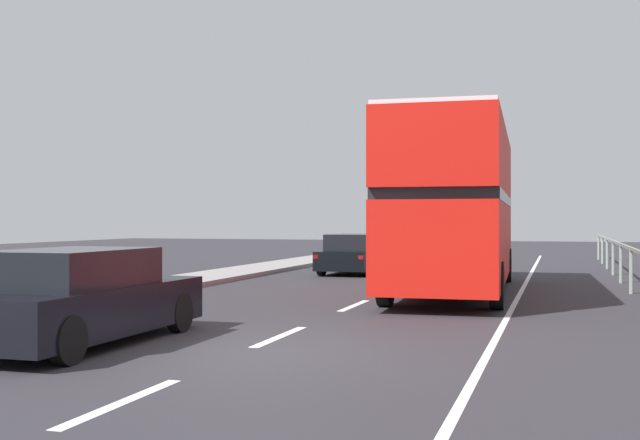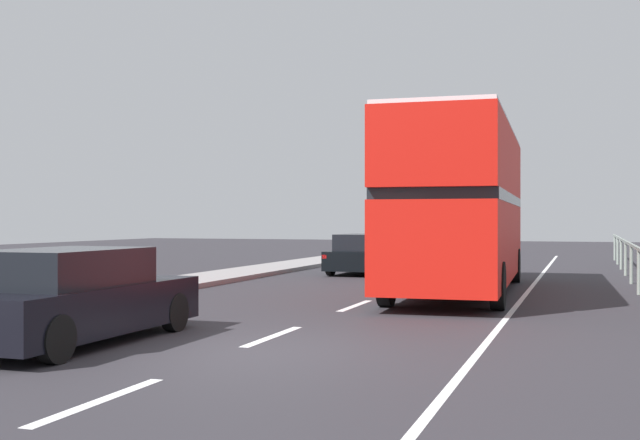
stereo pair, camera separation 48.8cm
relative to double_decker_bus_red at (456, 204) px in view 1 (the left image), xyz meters
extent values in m
cube|color=#2C292F|center=(-1.71, -9.86, -2.31)|extent=(73.43, 120.00, 0.10)
cube|color=silver|center=(-1.71, -13.24, -2.26)|extent=(0.16, 2.29, 0.01)
cube|color=silver|center=(-1.71, -8.50, -2.26)|extent=(0.16, 2.29, 0.01)
cube|color=silver|center=(-1.71, -3.77, -2.26)|extent=(0.16, 2.29, 0.01)
cube|color=silver|center=(-1.71, 0.97, -2.26)|extent=(0.16, 2.29, 0.01)
cube|color=silver|center=(-1.71, 5.70, -2.26)|extent=(0.16, 2.29, 0.01)
cube|color=silver|center=(-1.71, 10.44, -2.26)|extent=(0.16, 2.29, 0.01)
cube|color=silver|center=(-1.71, 15.17, -2.26)|extent=(0.16, 2.29, 0.01)
cube|color=silver|center=(-1.71, 19.91, -2.26)|extent=(0.16, 2.29, 0.01)
cube|color=silver|center=(1.59, -0.86, -2.26)|extent=(0.12, 46.00, 0.01)
cube|color=gray|center=(4.26, -0.86, -1.13)|extent=(0.08, 42.00, 0.08)
cylinder|color=gray|center=(4.26, 0.89, -1.69)|extent=(0.10, 0.10, 1.13)
cylinder|color=gray|center=(4.26, 4.39, -1.69)|extent=(0.10, 0.10, 1.13)
cylinder|color=gray|center=(4.26, 7.89, -1.69)|extent=(0.10, 0.10, 1.13)
cylinder|color=gray|center=(4.26, 11.39, -1.69)|extent=(0.10, 0.10, 1.13)
cylinder|color=gray|center=(4.26, 14.89, -1.69)|extent=(0.10, 0.10, 1.13)
cylinder|color=gray|center=(4.26, 18.39, -1.69)|extent=(0.10, 0.10, 1.13)
cube|color=red|center=(0.00, -0.01, -0.96)|extent=(2.93, 10.63, 1.91)
cube|color=black|center=(0.00, -0.01, 0.11)|extent=(2.93, 10.21, 0.24)
cube|color=red|center=(0.00, -0.01, 1.04)|extent=(2.93, 10.63, 1.62)
cube|color=silver|center=(0.00, -0.01, 1.90)|extent=(2.87, 10.42, 0.10)
cube|color=black|center=(-0.20, 5.24, -0.86)|extent=(2.28, 0.12, 1.33)
cube|color=yellow|center=(-0.20, 5.24, 1.45)|extent=(1.52, 0.10, 0.28)
cylinder|color=black|center=(-1.31, 3.82, -1.76)|extent=(0.32, 1.01, 1.00)
cylinder|color=black|center=(1.02, 3.91, -1.76)|extent=(0.32, 1.01, 1.00)
cylinder|color=black|center=(-1.03, -3.72, -1.76)|extent=(0.32, 1.01, 1.00)
cylinder|color=black|center=(1.30, -3.63, -1.76)|extent=(0.32, 1.01, 1.00)
cube|color=black|center=(-4.30, -10.07, -1.73)|extent=(1.85, 4.54, 0.70)
cube|color=black|center=(-4.30, -10.30, -1.11)|extent=(1.62, 2.50, 0.55)
cube|color=red|center=(-3.48, -12.30, -1.56)|extent=(0.16, 0.06, 0.12)
cylinder|color=black|center=(-5.14, -8.51, -1.94)|extent=(0.20, 0.64, 0.64)
cylinder|color=black|center=(-3.48, -8.50, -1.94)|extent=(0.20, 0.64, 0.64)
cylinder|color=black|center=(-3.46, -11.63, -1.94)|extent=(0.20, 0.64, 0.64)
cube|color=black|center=(-4.25, 6.43, -1.76)|extent=(1.79, 4.52, 0.64)
cube|color=black|center=(-4.25, 6.20, -1.17)|extent=(1.55, 2.49, 0.55)
cube|color=red|center=(-5.04, 4.22, -1.60)|extent=(0.16, 0.06, 0.12)
cube|color=red|center=(-3.53, 4.20, -1.60)|extent=(0.16, 0.06, 0.12)
cylinder|color=black|center=(-5.00, 7.99, -1.94)|extent=(0.21, 0.64, 0.64)
cylinder|color=black|center=(-3.45, 7.96, -1.94)|extent=(0.21, 0.64, 0.64)
cylinder|color=black|center=(-5.05, 4.89, -1.94)|extent=(0.21, 0.64, 0.64)
cylinder|color=black|center=(-3.50, 4.87, -1.94)|extent=(0.21, 0.64, 0.64)
camera|label=1|loc=(2.55, -20.36, -0.40)|focal=44.49mm
camera|label=2|loc=(3.02, -20.21, -0.40)|focal=44.49mm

